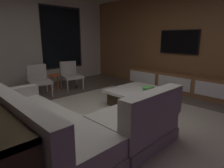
# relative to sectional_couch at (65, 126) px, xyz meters

# --- Properties ---
(floor) EXTENTS (9.20, 9.20, 0.00)m
(floor) POSITION_rel_sectional_couch_xyz_m (0.87, 0.16, -0.29)
(floor) COLOR #564C44
(back_wall_with_window) EXTENTS (6.60, 0.30, 2.70)m
(back_wall_with_window) POSITION_rel_sectional_couch_xyz_m (0.81, 3.77, 1.05)
(back_wall_with_window) COLOR beige
(back_wall_with_window) RESTS_ON floor
(media_wall) EXTENTS (0.12, 7.80, 2.70)m
(media_wall) POSITION_rel_sectional_couch_xyz_m (3.93, 0.16, 1.06)
(media_wall) COLOR brown
(media_wall) RESTS_ON floor
(area_rug) EXTENTS (3.20, 3.80, 0.01)m
(area_rug) POSITION_rel_sectional_couch_xyz_m (1.22, 0.06, -0.28)
(area_rug) COLOR #ADA391
(area_rug) RESTS_ON floor
(sectional_couch) EXTENTS (1.98, 2.50, 0.82)m
(sectional_couch) POSITION_rel_sectional_couch_xyz_m (0.00, 0.00, 0.00)
(sectional_couch) COLOR gray
(sectional_couch) RESTS_ON floor
(coffee_table) EXTENTS (1.16, 1.16, 0.36)m
(coffee_table) POSITION_rel_sectional_couch_xyz_m (2.01, 0.29, -0.10)
(coffee_table) COLOR #372B19
(coffee_table) RESTS_ON floor
(book_stack_on_coffee_table) EXTENTS (0.25, 0.21, 0.07)m
(book_stack_on_coffee_table) POSITION_rel_sectional_couch_xyz_m (2.13, 0.14, 0.10)
(book_stack_on_coffee_table) COLOR #6EAA6F
(book_stack_on_coffee_table) RESTS_ON coffee_table
(accent_chair_near_window) EXTENTS (0.62, 0.64, 0.78)m
(accent_chair_near_window) POSITION_rel_sectional_couch_xyz_m (1.76, 2.66, 0.14)
(accent_chair_near_window) COLOR #B2ADA0
(accent_chair_near_window) RESTS_ON floor
(accent_chair_by_curtain) EXTENTS (0.64, 0.65, 0.78)m
(accent_chair_by_curtain) POSITION_rel_sectional_couch_xyz_m (0.79, 2.64, 0.14)
(accent_chair_by_curtain) COLOR #B2ADA0
(accent_chair_by_curtain) RESTS_ON floor
(side_stool) EXTENTS (0.32, 0.32, 0.46)m
(side_stool) POSITION_rel_sectional_couch_xyz_m (1.27, 2.72, 0.08)
(side_stool) COLOR #BF4C1E
(side_stool) RESTS_ON floor
(media_console) EXTENTS (0.46, 3.10, 0.52)m
(media_console) POSITION_rel_sectional_couch_xyz_m (3.65, 0.21, -0.04)
(media_console) COLOR brown
(media_console) RESTS_ON floor
(mounted_tv) EXTENTS (0.05, 1.10, 0.64)m
(mounted_tv) POSITION_rel_sectional_couch_xyz_m (3.83, 0.41, 1.06)
(mounted_tv) COLOR black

